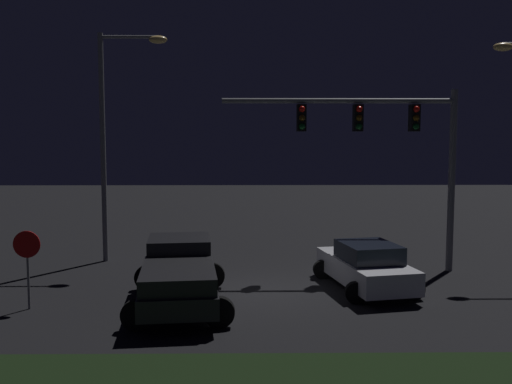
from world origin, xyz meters
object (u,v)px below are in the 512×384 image
car_sedan (366,266)px  stop_sign (27,254)px  pickup_truck (179,271)px  street_lamp_left (115,121)px  traffic_signal_gantry (385,135)px

car_sedan → stop_sign: size_ratio=2.09×
pickup_truck → car_sedan: bearing=-79.8°
street_lamp_left → stop_sign: bearing=-99.7°
street_lamp_left → stop_sign: 7.50m
pickup_truck → car_sedan: size_ratio=1.20×
pickup_truck → traffic_signal_gantry: traffic_signal_gantry is taller
stop_sign → street_lamp_left: bearing=80.3°
pickup_truck → traffic_signal_gantry: 8.89m
traffic_signal_gantry → street_lamp_left: 10.10m
street_lamp_left → stop_sign: street_lamp_left is taller
pickup_truck → stop_sign: stop_sign is taller
pickup_truck → car_sedan: (5.73, 1.69, -0.26)m
pickup_truck → street_lamp_left: (-3.10, 5.96, 4.46)m
pickup_truck → street_lamp_left: bearing=21.3°
pickup_truck → street_lamp_left: 8.06m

